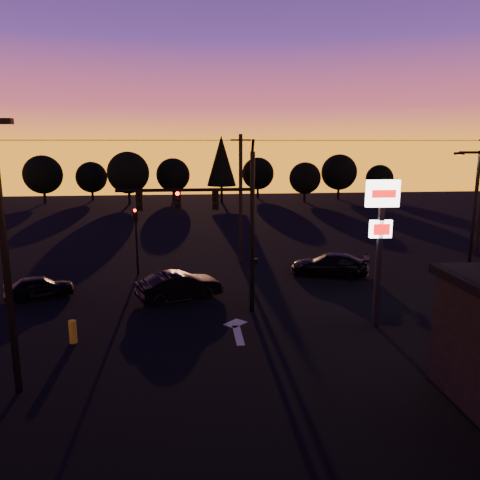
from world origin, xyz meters
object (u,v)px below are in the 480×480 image
object	(u,v)px
streetlight	(472,217)
parking_lot_light	(4,242)
traffic_signal_mast	(220,216)
car_mid	(179,286)
pylon_sign	(381,222)
car_right	(330,265)
secondary_signal	(136,231)
car_left	(39,287)
bollard	(73,332)

from	to	relation	value
streetlight	parking_lot_light	bearing A→B (deg)	-158.35
traffic_signal_mast	car_mid	distance (m)	5.22
parking_lot_light	pylon_sign	xyz separation A→B (m)	(14.50, 4.50, -0.36)
pylon_sign	car_right	world-z (taller)	pylon_sign
secondary_signal	car_left	xyz separation A→B (m)	(-4.89, -4.16, -2.25)
secondary_signal	pylon_sign	xyz separation A→B (m)	(12.00, -9.99, 2.05)
car_left	secondary_signal	bearing A→B (deg)	-70.57
parking_lot_light	streetlight	xyz separation A→B (m)	(21.41, 8.50, -0.85)
bollard	car_right	bearing A→B (deg)	32.86
streetlight	bollard	distance (m)	21.38
traffic_signal_mast	pylon_sign	bearing A→B (deg)	-19.36
pylon_sign	car_right	bearing A→B (deg)	87.70
traffic_signal_mast	streetlight	xyz separation A→B (m)	(14.01, 1.51, -0.52)
secondary_signal	car_left	size ratio (longest dim) A/B	1.21
streetlight	car_left	size ratio (longest dim) A/B	2.22
secondary_signal	parking_lot_light	xyz separation A→B (m)	(-2.50, -14.49, 2.41)
bollard	car_mid	xyz separation A→B (m)	(4.41, 5.33, 0.26)
pylon_sign	car_mid	bearing A→B (deg)	152.46
secondary_signal	car_right	world-z (taller)	secondary_signal
traffic_signal_mast	car_mid	world-z (taller)	traffic_signal_mast
bollard	car_mid	bearing A→B (deg)	50.40
parking_lot_light	pylon_sign	bearing A→B (deg)	17.23
traffic_signal_mast	car_right	world-z (taller)	traffic_signal_mast
streetlight	car_mid	world-z (taller)	streetlight
parking_lot_light	streetlight	size ratio (longest dim) A/B	1.14
traffic_signal_mast	car_left	distance (m)	11.21
bollard	car_left	bearing A→B (deg)	117.31
car_right	car_left	bearing A→B (deg)	-60.30
bollard	parking_lot_light	bearing A→B (deg)	-102.63
parking_lot_light	car_left	xyz separation A→B (m)	(-2.39, 10.32, -4.66)
traffic_signal_mast	bollard	xyz separation A→B (m)	(-6.51, -3.02, -4.44)
car_mid	car_left	bearing A→B (deg)	60.52
streetlight	car_mid	xyz separation A→B (m)	(-16.11, 0.80, -3.66)
secondary_signal	car_mid	size ratio (longest dim) A/B	0.95
pylon_sign	car_mid	xyz separation A→B (m)	(-9.20, 4.80, -4.16)
traffic_signal_mast	pylon_sign	distance (m)	7.52
car_mid	car_right	xyz separation A→B (m)	(9.54, 3.68, -0.04)
bollard	pylon_sign	bearing A→B (deg)	2.23
traffic_signal_mast	car_left	size ratio (longest dim) A/B	2.38
pylon_sign	bollard	bearing A→B (deg)	-177.77
bollard	car_right	size ratio (longest dim) A/B	0.20
pylon_sign	secondary_signal	bearing A→B (deg)	140.23
traffic_signal_mast	streetlight	world-z (taller)	traffic_signal_mast
secondary_signal	car_mid	bearing A→B (deg)	-61.68
car_left	car_right	world-z (taller)	car_right
parking_lot_light	car_right	size ratio (longest dim) A/B	1.85
pylon_sign	bollard	distance (m)	14.32
secondary_signal	streetlight	bearing A→B (deg)	-17.56
traffic_signal_mast	pylon_sign	world-z (taller)	traffic_signal_mast
traffic_signal_mast	car_right	bearing A→B (deg)	38.83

